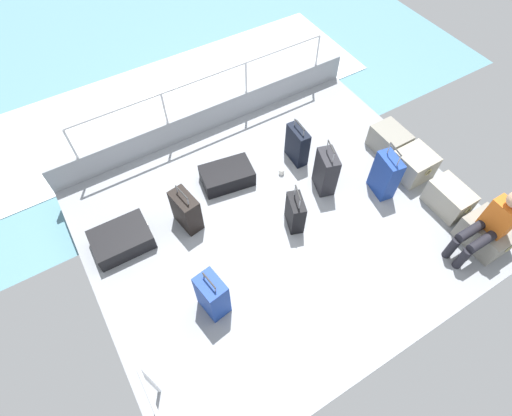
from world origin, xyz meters
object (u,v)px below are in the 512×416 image
cargo_crate_2 (449,198)px  suitcase_1 (227,176)px  suitcase_0 (186,211)px  suitcase_4 (385,175)px  suitcase_3 (326,172)px  suitcase_7 (297,145)px  cargo_crate_0 (389,140)px  passenger_seated (491,225)px  suitcase_2 (212,295)px  paper_cup (281,171)px  suitcase_5 (295,213)px  cargo_crate_1 (414,165)px  cargo_crate_3 (486,234)px  suitcase_6 (122,239)px

cargo_crate_2 → suitcase_1: (-2.01, -2.44, -0.07)m
suitcase_0 → suitcase_4: 2.82m
suitcase_3 → suitcase_7: size_ratio=1.20×
cargo_crate_0 → passenger_seated: bearing=-7.1°
cargo_crate_0 → suitcase_0: bearing=-96.2°
suitcase_2 → suitcase_4: bearing=96.4°
suitcase_7 → paper_cup: size_ratio=7.18×
suitcase_5 → suitcase_7: bearing=144.5°
suitcase_7 → suitcase_2: bearing=-56.1°
suitcase_0 → suitcase_2: (1.26, -0.26, 0.03)m
paper_cup → cargo_crate_1: bearing=58.9°
suitcase_4 → paper_cup: bearing=-133.4°
cargo_crate_2 → passenger_seated: (0.67, -0.19, 0.37)m
cargo_crate_2 → suitcase_7: size_ratio=0.87×
cargo_crate_1 → suitcase_1: bearing=-118.0°
suitcase_4 → cargo_crate_3: bearing=22.9°
cargo_crate_1 → suitcase_0: bearing=-105.9°
suitcase_3 → paper_cup: size_ratio=8.59×
suitcase_4 → paper_cup: suitcase_4 is taller
cargo_crate_2 → suitcase_1: cargo_crate_2 is taller
suitcase_5 → paper_cup: size_ratio=7.19×
cargo_crate_3 → passenger_seated: (0.00, -0.18, 0.38)m
suitcase_1 → passenger_seated: bearing=39.9°
suitcase_6 → suitcase_0: bearing=81.5°
suitcase_6 → suitcase_1: bearing=97.8°
cargo_crate_0 → suitcase_3: size_ratio=0.68×
suitcase_6 → paper_cup: suitcase_6 is taller
paper_cup → cargo_crate_3: bearing=34.7°
cargo_crate_1 → suitcase_5: suitcase_5 is taller
passenger_seated → suitcase_4: bearing=-163.8°
suitcase_4 → suitcase_7: size_ratio=1.23×
suitcase_2 → suitcase_4: suitcase_4 is taller
suitcase_3 → suitcase_1: bearing=-125.0°
suitcase_6 → suitcase_7: bearing=91.8°
cargo_crate_3 → suitcase_7: 2.84m
cargo_crate_0 → suitcase_5: (0.41, -2.05, 0.07)m
suitcase_5 → suitcase_7: size_ratio=1.00×
cargo_crate_0 → suitcase_3: bearing=-86.1°
suitcase_3 → suitcase_2: bearing=-70.0°
suitcase_5 → suitcase_6: bearing=-112.7°
cargo_crate_1 → suitcase_1: 2.77m
cargo_crate_3 → suitcase_1: 3.61m
suitcase_1 → cargo_crate_2: bearing=50.5°
cargo_crate_2 → cargo_crate_3: bearing=-0.9°
suitcase_5 → suitcase_6: suitcase_5 is taller
suitcase_5 → paper_cup: bearing=157.8°
suitcase_0 → paper_cup: size_ratio=7.07×
cargo_crate_0 → suitcase_6: size_ratio=0.77×
suitcase_1 → suitcase_2: size_ratio=1.09×
cargo_crate_2 → cargo_crate_3: cargo_crate_2 is taller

